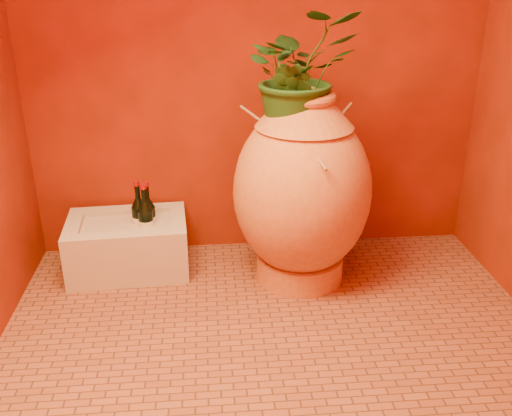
{
  "coord_description": "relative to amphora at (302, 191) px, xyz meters",
  "views": [
    {
      "loc": [
        -0.28,
        -2.09,
        1.58
      ],
      "look_at": [
        -0.06,
        0.35,
        0.52
      ],
      "focal_mm": 40.0,
      "sensor_mm": 36.0,
      "label": 1
    }
  ],
  "objects": [
    {
      "name": "floor",
      "position": [
        -0.2,
        -0.58,
        -0.5
      ],
      "size": [
        2.5,
        2.5,
        0.0
      ],
      "primitive_type": "plane",
      "color": "brown",
      "rests_on": "ground"
    },
    {
      "name": "wall_back",
      "position": [
        -0.2,
        0.42,
        0.75
      ],
      "size": [
        2.5,
        0.02,
        2.5
      ],
      "primitive_type": "cube",
      "color": "#5D1905",
      "rests_on": "ground"
    },
    {
      "name": "amphora",
      "position": [
        0.0,
        0.0,
        0.0
      ],
      "size": [
        0.9,
        0.9,
        1.01
      ],
      "rotation": [
        0.0,
        0.0,
        0.34
      ],
      "color": "#CB8039",
      "rests_on": "floor"
    },
    {
      "name": "stone_basin",
      "position": [
        -0.93,
        0.17,
        -0.36
      ],
      "size": [
        0.66,
        0.47,
        0.3
      ],
      "rotation": [
        0.0,
        0.0,
        0.06
      ],
      "color": "#C1B6A0",
      "rests_on": "floor"
    },
    {
      "name": "wine_bottle_a",
      "position": [
        -0.82,
        0.15,
        -0.22
      ],
      "size": [
        0.08,
        0.08,
        0.34
      ],
      "color": "black",
      "rests_on": "stone_basin"
    },
    {
      "name": "wine_bottle_b",
      "position": [
        -0.86,
        0.2,
        -0.22
      ],
      "size": [
        0.08,
        0.08,
        0.34
      ],
      "color": "black",
      "rests_on": "stone_basin"
    },
    {
      "name": "wine_bottle_c",
      "position": [
        -0.81,
        0.21,
        -0.22
      ],
      "size": [
        0.08,
        0.08,
        0.34
      ],
      "color": "black",
      "rests_on": "stone_basin"
    },
    {
      "name": "wall_tap",
      "position": [
        -0.06,
        0.33,
        0.32
      ],
      "size": [
        0.08,
        0.17,
        0.18
      ],
      "color": "#9E6D24",
      "rests_on": "wall_back"
    },
    {
      "name": "plant_main",
      "position": [
        -0.03,
        0.03,
        0.59
      ],
      "size": [
        0.63,
        0.58,
        0.59
      ],
      "primitive_type": "imported",
      "rotation": [
        0.0,
        0.0,
        0.24
      ],
      "color": "#1A4418",
      "rests_on": "amphora"
    },
    {
      "name": "plant_side",
      "position": [
        -0.08,
        -0.05,
        0.46
      ],
      "size": [
        0.27,
        0.28,
        0.4
      ],
      "primitive_type": "imported",
      "rotation": [
        0.0,
        0.0,
        -0.91
      ],
      "color": "#1A4418",
      "rests_on": "amphora"
    }
  ]
}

